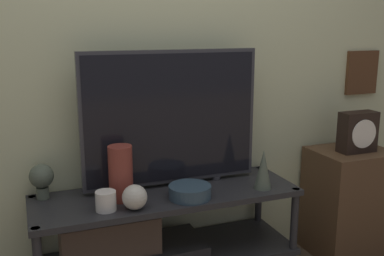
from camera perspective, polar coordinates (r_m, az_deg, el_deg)
wall_back at (r=2.41m, az=-5.52°, el=11.99°), size 6.40×0.08×2.70m
media_console at (r=2.35m, az=-5.87°, el=-13.27°), size 1.34×0.44×0.56m
television at (r=2.30m, az=-2.63°, el=1.28°), size 0.93×0.05×0.71m
vase_tall_ceramic at (r=2.19m, az=-9.05°, el=-5.70°), size 0.12×0.12×0.27m
vase_round_glass at (r=2.10m, az=-7.29°, el=-8.71°), size 0.12×0.12×0.12m
vase_wide_bowl at (r=2.22m, az=-0.27°, el=-8.08°), size 0.21×0.21×0.06m
vase_slim_bronze at (r=2.35m, az=9.04°, el=-5.19°), size 0.09×0.09×0.21m
candle_jar at (r=2.11m, az=-10.89°, el=-9.08°), size 0.10×0.10×0.09m
decorative_bust at (r=2.31m, az=-18.56°, el=-6.03°), size 0.12×0.12×0.17m
side_table at (r=2.97m, az=19.18°, el=-8.81°), size 0.45×0.37×0.66m
mantel_clock at (r=2.81m, az=20.31°, el=-0.48°), size 0.22×0.11×0.24m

